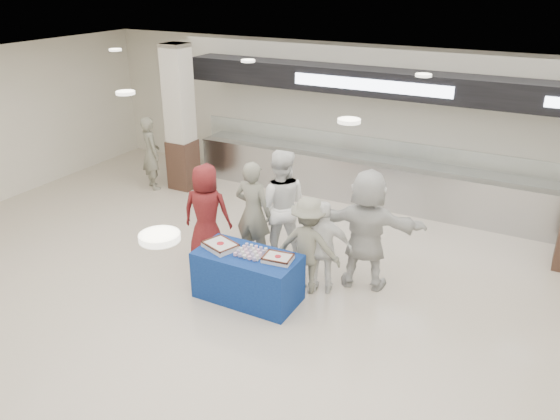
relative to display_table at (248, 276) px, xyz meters
The scene contains 14 objects.
ground 1.00m from the display_table, 70.56° to the right, with size 14.00×14.00×0.00m, color beige.
serving_line 4.60m from the display_table, 86.05° to the left, with size 8.70×0.85×2.80m.
column_left 5.10m from the display_table, 137.99° to the left, with size 0.55×0.55×3.20m.
display_table is the anchor object (origin of this frame).
sheet_cake_left 0.62m from the display_table, behind, with size 0.58×0.52×0.10m.
sheet_cake_right 0.65m from the display_table, ahead, with size 0.44×0.36×0.09m.
cupcake_tray 0.41m from the display_table, 26.98° to the left, with size 0.41×0.31×0.07m.
civilian_maroon 1.58m from the display_table, 147.90° to the left, with size 0.82×0.54×1.69m, color maroon.
soldier_a 1.30m from the display_table, 116.14° to the left, with size 0.65×0.43×1.78m, color slate.
chef_tall 1.53m from the display_table, 97.66° to the left, with size 0.94×0.73×1.94m, color white.
chef_short 1.22m from the display_table, 37.83° to the left, with size 0.88×0.37×1.50m, color white.
soldier_b 1.03m from the display_table, 42.51° to the left, with size 1.00×0.57×1.55m, color slate.
civilian_white 1.93m from the display_table, 39.94° to the left, with size 1.79×0.57×1.93m, color silver.
soldier_bg 5.23m from the display_table, 145.43° to the left, with size 0.60×0.40×1.65m, color slate.
Camera 1 is at (3.43, -5.16, 4.58)m, focal length 35.00 mm.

